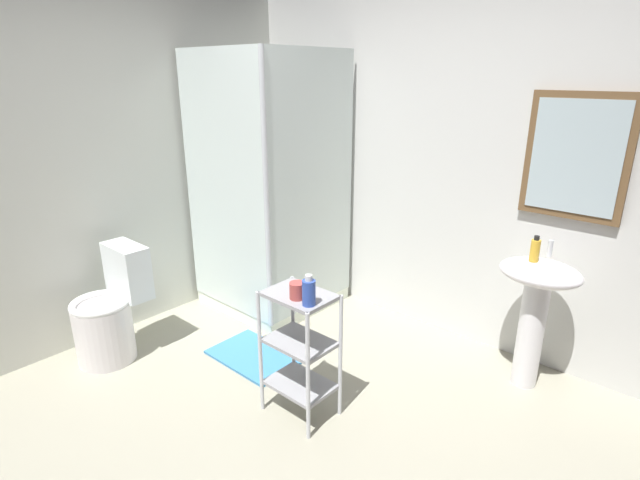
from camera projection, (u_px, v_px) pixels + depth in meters
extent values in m
cube|color=#9F9C87|center=(265.00, 463.00, 2.43)|extent=(4.20, 4.20, 0.02)
cube|color=silver|center=(459.00, 163.00, 3.33)|extent=(4.20, 0.10, 2.50)
cube|color=brown|center=(576.00, 157.00, 2.77)|extent=(0.56, 0.03, 0.72)
cube|color=silver|center=(575.00, 157.00, 2.76)|extent=(0.48, 0.01, 0.64)
cube|color=silver|center=(66.00, 167.00, 3.18)|extent=(0.10, 4.20, 2.50)
cube|color=white|center=(274.00, 294.00, 4.15)|extent=(0.90, 0.90, 0.10)
cube|color=silver|center=(224.00, 188.00, 3.51)|extent=(0.90, 0.02, 1.90)
cube|color=silver|center=(312.00, 186.00, 3.55)|extent=(0.02, 0.90, 1.90)
cylinder|color=silver|center=(266.00, 198.00, 3.23)|extent=(0.04, 0.04, 1.90)
cylinder|color=silver|center=(274.00, 288.00, 4.14)|extent=(0.08, 0.08, 0.00)
cylinder|color=white|center=(530.00, 334.00, 2.94)|extent=(0.15, 0.15, 0.68)
ellipsoid|color=white|center=(540.00, 272.00, 2.81)|extent=(0.46, 0.37, 0.13)
cylinder|color=silver|center=(550.00, 248.00, 2.86)|extent=(0.03, 0.03, 0.10)
cylinder|color=white|center=(104.00, 333.00, 3.24)|extent=(0.37, 0.37, 0.40)
torus|color=white|center=(100.00, 303.00, 3.17)|extent=(0.37, 0.37, 0.04)
cube|color=white|center=(127.00, 270.00, 3.26)|extent=(0.35, 0.17, 0.36)
cylinder|color=silver|center=(260.00, 353.00, 2.69)|extent=(0.02, 0.02, 0.74)
cylinder|color=silver|center=(308.00, 378.00, 2.47)|extent=(0.02, 0.02, 0.74)
cylinder|color=silver|center=(293.00, 335.00, 2.88)|extent=(0.02, 0.02, 0.74)
cylinder|color=silver|center=(340.00, 357.00, 2.65)|extent=(0.02, 0.02, 0.74)
cube|color=#99999E|center=(300.00, 384.00, 2.74)|extent=(0.36, 0.26, 0.02)
cube|color=#99999E|center=(300.00, 342.00, 2.65)|extent=(0.36, 0.26, 0.02)
cube|color=#99999E|center=(299.00, 295.00, 2.56)|extent=(0.36, 0.26, 0.02)
cylinder|color=gold|center=(535.00, 251.00, 2.78)|extent=(0.05, 0.05, 0.13)
cylinder|color=black|center=(537.00, 238.00, 2.75)|extent=(0.03, 0.03, 0.03)
cylinder|color=#304FB3|center=(309.00, 293.00, 2.41)|extent=(0.07, 0.07, 0.13)
cylinder|color=white|center=(309.00, 278.00, 2.38)|extent=(0.04, 0.04, 0.03)
cylinder|color=#B24742|center=(297.00, 291.00, 2.49)|extent=(0.08, 0.08, 0.09)
cube|color=teal|center=(254.00, 356.00, 3.32)|extent=(0.60, 0.40, 0.02)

